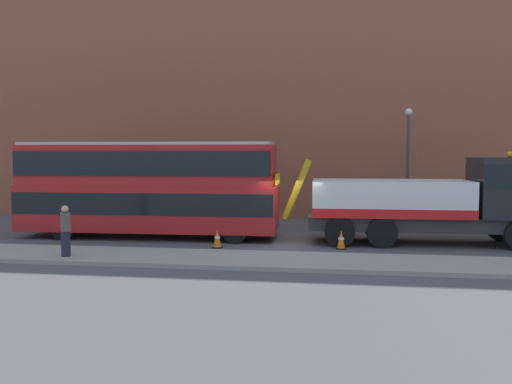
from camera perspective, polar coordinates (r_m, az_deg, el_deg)
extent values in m
plane|color=#4C4C51|center=(22.27, 3.74, -5.26)|extent=(120.00, 120.00, 0.00)
cube|color=gray|center=(18.14, 2.62, -7.15)|extent=(60.00, 2.80, 0.15)
cube|color=#935138|center=(30.85, 5.17, 12.23)|extent=(60.00, 1.20, 16.00)
cube|color=#2D2D2D|center=(22.76, 16.94, -3.05)|extent=(9.06, 2.45, 0.55)
cube|color=black|center=(23.41, 24.75, 0.45)|extent=(2.67, 2.67, 2.30)
cube|color=black|center=(23.39, 24.79, 1.55)|extent=(2.70, 2.70, 0.90)
cube|color=silver|center=(22.48, 13.73, -0.58)|extent=(6.17, 2.76, 1.40)
cube|color=red|center=(22.52, 13.71, -1.90)|extent=(6.17, 2.82, 0.36)
cylinder|color=#B79914|center=(22.32, 4.24, 0.26)|extent=(1.24, 0.31, 2.52)
sphere|color=orange|center=(23.37, 24.85, 3.56)|extent=(0.24, 0.24, 0.24)
cylinder|color=black|center=(24.64, 24.07, -3.34)|extent=(1.17, 0.37, 1.16)
cylinder|color=black|center=(23.66, 12.40, -3.38)|extent=(1.17, 0.37, 1.16)
cylinder|color=black|center=(21.47, 12.96, -4.14)|extent=(1.17, 0.37, 1.16)
cylinder|color=black|center=(23.56, 8.52, -3.36)|extent=(1.17, 0.37, 1.16)
cylinder|color=black|center=(21.36, 8.68, -4.12)|extent=(1.17, 0.37, 1.16)
cube|color=#AD1E1E|center=(23.84, -11.10, -1.59)|extent=(11.06, 2.80, 1.90)
cube|color=#AD1E1E|center=(23.74, -11.16, 2.74)|extent=(10.84, 2.69, 1.70)
cube|color=black|center=(23.82, -11.11, -0.99)|extent=(10.96, 2.84, 0.90)
cube|color=black|center=(23.74, -11.16, 2.98)|extent=(10.74, 2.84, 1.00)
cube|color=#B2B2B2|center=(23.74, -11.19, 4.93)|extent=(10.62, 2.59, 0.12)
cube|color=yellow|center=(22.66, 2.25, 1.36)|extent=(0.10, 1.50, 0.44)
cylinder|color=black|center=(24.09, -1.40, -3.30)|extent=(1.05, 0.33, 1.04)
cylinder|color=black|center=(21.97, -2.22, -4.01)|extent=(1.05, 0.33, 1.04)
cylinder|color=black|center=(26.12, -17.25, -2.91)|extent=(1.05, 0.33, 1.04)
cylinder|color=black|center=(24.18, -19.35, -3.50)|extent=(1.05, 0.33, 1.04)
cylinder|color=#232333|center=(19.50, -19.13, -5.09)|extent=(0.42, 0.42, 0.85)
cube|color=brown|center=(19.40, -19.18, -2.95)|extent=(0.45, 0.48, 0.62)
sphere|color=tan|center=(19.35, -19.21, -1.69)|extent=(0.24, 0.24, 0.24)
cone|color=orange|center=(21.02, -4.04, -4.82)|extent=(0.32, 0.32, 0.72)
cylinder|color=white|center=(21.01, -4.04, -4.73)|extent=(0.21, 0.21, 0.10)
cube|color=black|center=(21.08, -4.04, -5.74)|extent=(0.36, 0.36, 0.04)
cone|color=orange|center=(20.96, 8.83, -4.89)|extent=(0.32, 0.32, 0.72)
cylinder|color=white|center=(20.95, 8.83, -4.79)|extent=(0.21, 0.21, 0.10)
cube|color=black|center=(21.01, 8.82, -5.80)|extent=(0.36, 0.36, 0.04)
cylinder|color=#38383D|center=(28.50, 15.46, 2.19)|extent=(0.16, 0.16, 5.50)
sphere|color=#EAE5C6|center=(28.56, 15.57, 8.01)|extent=(0.36, 0.36, 0.36)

